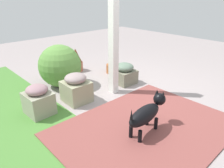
# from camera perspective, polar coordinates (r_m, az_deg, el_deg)

# --- Properties ---
(ground_plane) EXTENTS (12.00, 12.00, 0.00)m
(ground_plane) POSITION_cam_1_polar(r_m,az_deg,el_deg) (3.84, 3.17, -3.36)
(ground_plane) COLOR gray
(brick_path) EXTENTS (1.80, 2.40, 0.02)m
(brick_path) POSITION_cam_1_polar(r_m,az_deg,el_deg) (3.03, 9.10, -11.53)
(brick_path) COLOR brown
(brick_path) RESTS_ON ground
(porch_pillar) EXTENTS (0.13, 0.13, 2.20)m
(porch_pillar) POSITION_cam_1_polar(r_m,az_deg,el_deg) (3.68, 0.36, 13.60)
(porch_pillar) COLOR white
(porch_pillar) RESTS_ON ground
(stone_planter_nearest) EXTENTS (0.44, 0.42, 0.42)m
(stone_planter_nearest) POSITION_cam_1_polar(r_m,az_deg,el_deg) (4.35, 3.30, 2.87)
(stone_planter_nearest) COLOR gray
(stone_planter_nearest) RESTS_ON ground
(stone_planter_mid) EXTENTS (0.44, 0.42, 0.50)m
(stone_planter_mid) POSITION_cam_1_polar(r_m,az_deg,el_deg) (3.64, -9.61, -1.11)
(stone_planter_mid) COLOR gray
(stone_planter_mid) RESTS_ON ground
(stone_planter_far) EXTENTS (0.43, 0.38, 0.48)m
(stone_planter_far) POSITION_cam_1_polar(r_m,az_deg,el_deg) (3.41, -19.16, -4.13)
(stone_planter_far) COLOR gray
(stone_planter_far) RESTS_ON ground
(round_shrub) EXTENTS (0.83, 0.83, 0.83)m
(round_shrub) POSITION_cam_1_polar(r_m,az_deg,el_deg) (4.26, -13.79, 4.73)
(round_shrub) COLOR #598B3E
(round_shrub) RESTS_ON ground
(terracotta_pot_tall) EXTENTS (0.26, 0.26, 0.64)m
(terracotta_pot_tall) POSITION_cam_1_polar(r_m,az_deg,el_deg) (4.90, -0.04, 5.58)
(terracotta_pot_tall) COLOR #A25A32
(terracotta_pot_tall) RESTS_ON ground
(terracotta_pot_spiky) EXTENTS (0.31, 0.31, 0.54)m
(terracotta_pot_spiky) POSITION_cam_1_polar(r_m,az_deg,el_deg) (5.10, -9.65, 6.29)
(terracotta_pot_spiky) COLOR #AA5B43
(terracotta_pot_spiky) RESTS_ON ground
(dog) EXTENTS (0.26, 0.75, 0.51)m
(dog) POSITION_cam_1_polar(r_m,az_deg,el_deg) (2.81, 9.37, -7.66)
(dog) COLOR black
(dog) RESTS_ON ground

